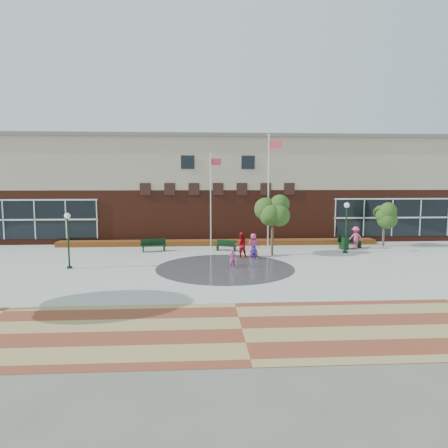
{
  "coord_description": "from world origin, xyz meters",
  "views": [
    {
      "loc": [
        -1.46,
        -20.82,
        5.37
      ],
      "look_at": [
        0.0,
        4.0,
        2.6
      ],
      "focal_mm": 32.0,
      "sensor_mm": 36.0,
      "label": 1
    }
  ],
  "objects": [
    {
      "name": "child_blue",
      "position": [
        2.14,
        5.58,
        0.47
      ],
      "size": [
        0.56,
        0.54,
        0.94
      ],
      "primitive_type": "imported",
      "rotation": [
        0.0,
        0.0,
        2.41
      ],
      "color": "#3434C6",
      "rests_on": "ground"
    },
    {
      "name": "child_splash",
      "position": [
        0.45,
        2.95,
        0.59
      ],
      "size": [
        0.46,
        0.33,
        1.17
      ],
      "primitive_type": "imported",
      "rotation": [
        0.0,
        0.0,
        3.27
      ],
      "color": "#C03580",
      "rests_on": "ground"
    },
    {
      "name": "paver_band",
      "position": [
        0.0,
        -7.0,
        0.0
      ],
      "size": [
        46.0,
        6.0,
        0.01
      ],
      "primitive_type": "cube",
      "color": "brown",
      "rests_on": "ground"
    },
    {
      "name": "tree_mid",
      "position": [
        3.6,
        6.93,
        3.23
      ],
      "size": [
        2.63,
        2.63,
        4.44
      ],
      "color": "#433127",
      "rests_on": "ground"
    },
    {
      "name": "bench_left",
      "position": [
        -4.99,
        8.91,
        0.31
      ],
      "size": [
        1.96,
        1.03,
        0.95
      ],
      "rotation": [
        0.0,
        0.0,
        0.29
      ],
      "color": "black",
      "rests_on": "ground"
    },
    {
      "name": "lamp_right",
      "position": [
        9.14,
        7.49,
        2.31
      ],
      "size": [
        0.39,
        0.39,
        3.72
      ],
      "color": "black",
      "rests_on": "ground"
    },
    {
      "name": "person_bench",
      "position": [
        10.53,
        9.14,
        0.88
      ],
      "size": [
        1.2,
        0.78,
        1.75
      ],
      "primitive_type": "imported",
      "rotation": [
        0.0,
        0.0,
        3.02
      ],
      "color": "#E9497F",
      "rests_on": "ground"
    },
    {
      "name": "flagpole_right",
      "position": [
        3.82,
        9.81,
        4.93
      ],
      "size": [
        1.03,
        0.45,
        8.83
      ],
      "rotation": [
        0.0,
        0.0,
        -0.36
      ],
      "color": "white",
      "rests_on": "ground"
    },
    {
      "name": "adult_red",
      "position": [
        1.3,
        6.21,
        0.88
      ],
      "size": [
        0.96,
        0.8,
        1.76
      ],
      "primitive_type": "imported",
      "rotation": [
        0.0,
        0.0,
        3.31
      ],
      "color": "#B41016",
      "rests_on": "ground"
    },
    {
      "name": "bench_right",
      "position": [
        10.19,
        9.37,
        0.33
      ],
      "size": [
        2.13,
        1.22,
        1.03
      ],
      "rotation": [
        0.0,
        0.0,
        0.34
      ],
      "color": "black",
      "rests_on": "ground"
    },
    {
      "name": "lamp_left",
      "position": [
        -9.42,
        3.41,
        2.11
      ],
      "size": [
        0.36,
        0.36,
        3.39
      ],
      "color": "black",
      "rests_on": "ground"
    },
    {
      "name": "water_jet_b",
      "position": [
        0.65,
        3.32,
        0.0
      ],
      "size": [
        0.22,
        0.22,
        0.5
      ],
      "primitive_type": "cone",
      "rotation": [
        3.14,
        0.0,
        0.0
      ],
      "color": "white",
      "rests_on": "ground"
    },
    {
      "name": "water_jet_a",
      "position": [
        0.51,
        3.6,
        0.0
      ],
      "size": [
        0.35,
        0.35,
        0.68
      ],
      "primitive_type": "cone",
      "rotation": [
        3.14,
        0.0,
        0.0
      ],
      "color": "white",
      "rests_on": "ground"
    },
    {
      "name": "trash_can",
      "position": [
        9.6,
        8.81,
        0.52
      ],
      "size": [
        0.63,
        0.63,
        1.03
      ],
      "color": "black",
      "rests_on": "ground"
    },
    {
      "name": "tree_small_right",
      "position": [
        13.23,
        10.16,
        2.57
      ],
      "size": [
        2.06,
        2.06,
        3.52
      ],
      "color": "#433127",
      "rests_on": "ground"
    },
    {
      "name": "bench_mid",
      "position": [
        0.44,
        8.84,
        0.26
      ],
      "size": [
        1.67,
        1.04,
        0.82
      ],
      "rotation": [
        0.0,
        0.0,
        -0.4
      ],
      "color": "black",
      "rests_on": "ground"
    },
    {
      "name": "adult_pink",
      "position": [
        2.21,
        6.49,
        0.82
      ],
      "size": [
        0.82,
        0.55,
        1.65
      ],
      "primitive_type": "imported",
      "rotation": [
        0.0,
        0.0,
        3.17
      ],
      "color": "#C84077",
      "rests_on": "ground"
    },
    {
      "name": "plaza_concrete",
      "position": [
        0.0,
        4.0,
        0.0
      ],
      "size": [
        46.0,
        18.0,
        0.01
      ],
      "primitive_type": "cube",
      "color": "#A8A8A0",
      "rests_on": "ground"
    },
    {
      "name": "library_building",
      "position": [
        0.0,
        17.48,
        4.64
      ],
      "size": [
        44.4,
        10.4,
        9.2
      ],
      "color": "#582518",
      "rests_on": "ground"
    },
    {
      "name": "flower_bed",
      "position": [
        0.0,
        11.6,
        0.0
      ],
      "size": [
        26.0,
        1.2,
        0.4
      ],
      "primitive_type": "cube",
      "color": "#A90B0B",
      "rests_on": "ground"
    },
    {
      "name": "splash_pad",
      "position": [
        0.0,
        3.0,
        0.0
      ],
      "size": [
        8.4,
        8.4,
        0.01
      ],
      "primitive_type": "cylinder",
      "color": "#383A3D",
      "rests_on": "ground"
    },
    {
      "name": "flagpole_left",
      "position": [
        -0.66,
        9.41,
        4.09
      ],
      "size": [
        0.86,
        0.14,
        7.34
      ],
      "rotation": [
        0.0,
        0.0,
        -0.04
      ],
      "color": "white",
      "rests_on": "ground"
    },
    {
      "name": "ground",
      "position": [
        0.0,
        0.0,
        0.0
      ],
      "size": [
        120.0,
        120.0,
        0.0
      ],
      "primitive_type": "plane",
      "color": "#666056",
      "rests_on": "ground"
    }
  ]
}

